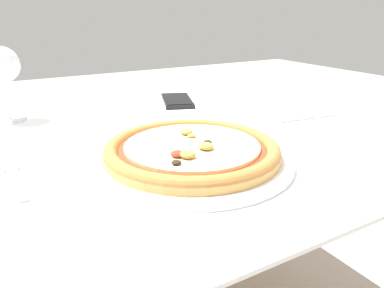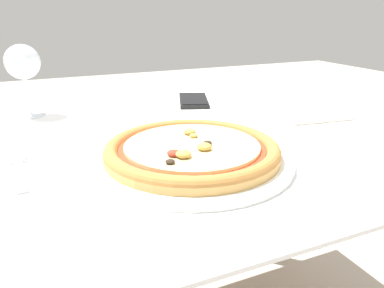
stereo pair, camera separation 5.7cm
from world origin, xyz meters
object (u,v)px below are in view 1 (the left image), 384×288
at_px(dining_table, 134,167).
at_px(cell_phone, 177,100).
at_px(fork, 13,175).
at_px(wine_glass_far_left, 1,67).
at_px(pizza_plate, 192,152).

relative_size(dining_table, cell_phone, 8.22).
height_order(dining_table, fork, fork).
distance_m(fork, cell_phone, 0.50).
height_order(dining_table, cell_phone, cell_phone).
distance_m(wine_glass_far_left, cell_phone, 0.40).
height_order(pizza_plate, cell_phone, pizza_plate).
height_order(fork, cell_phone, cell_phone).
bearing_deg(dining_table, fork, -149.47).
height_order(fork, wine_glass_far_left, wine_glass_far_left).
relative_size(dining_table, wine_glass_far_left, 8.41).
bearing_deg(cell_phone, dining_table, -141.61).
relative_size(pizza_plate, fork, 1.85).
relative_size(wine_glass_far_left, cell_phone, 0.98).
height_order(wine_glass_far_left, cell_phone, wine_glass_far_left).
distance_m(dining_table, cell_phone, 0.25).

